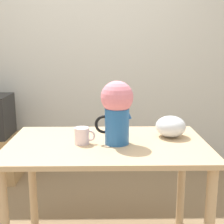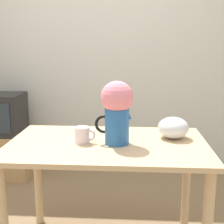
{
  "view_description": "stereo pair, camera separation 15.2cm",
  "coord_description": "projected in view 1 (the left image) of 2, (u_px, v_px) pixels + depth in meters",
  "views": [
    {
      "loc": [
        0.19,
        -1.88,
        1.39
      ],
      "look_at": [
        0.22,
        -0.01,
        0.99
      ],
      "focal_mm": 50.0,
      "sensor_mm": 36.0,
      "label": 1
    },
    {
      "loc": [
        0.34,
        -1.88,
        1.39
      ],
      "look_at": [
        0.22,
        -0.01,
        0.99
      ],
      "focal_mm": 50.0,
      "sensor_mm": 36.0,
      "label": 2
    }
  ],
  "objects": [
    {
      "name": "table",
      "position": [
        107.0,
        160.0,
        2.0
      ],
      "size": [
        1.26,
        0.78,
        0.79
      ],
      "color": "tan",
      "rests_on": "ground_plane"
    },
    {
      "name": "wall_back",
      "position": [
        90.0,
        53.0,
        3.46
      ],
      "size": [
        8.0,
        0.05,
        2.6
      ],
      "color": "silver",
      "rests_on": "ground_plane"
    },
    {
      "name": "white_bowl",
      "position": [
        171.0,
        126.0,
        2.09
      ],
      "size": [
        0.2,
        0.2,
        0.14
      ],
      "color": "silver",
      "rests_on": "table"
    },
    {
      "name": "flower_vase",
      "position": [
        117.0,
        108.0,
        1.91
      ],
      "size": [
        0.24,
        0.2,
        0.4
      ],
      "color": "#235B9E",
      "rests_on": "table"
    },
    {
      "name": "coffee_mug",
      "position": [
        82.0,
        136.0,
        1.94
      ],
      "size": [
        0.13,
        0.09,
        0.1
      ],
      "color": "silver",
      "rests_on": "table"
    }
  ]
}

